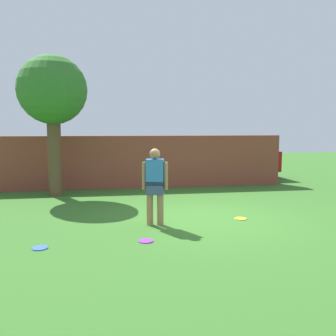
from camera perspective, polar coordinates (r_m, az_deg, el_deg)
ground_plane at (r=8.21m, az=5.59°, el=-7.98°), size 40.00×40.00×0.00m
brick_wall at (r=12.24m, az=-6.58°, el=1.00°), size 10.84×0.50×1.78m
tree at (r=11.23m, az=-18.06°, el=11.43°), size 2.03×2.03×4.18m
person at (r=7.42m, az=-2.11°, el=-2.44°), size 0.53×0.29×1.62m
car at (r=14.50m, az=8.92°, el=1.69°), size 4.26×2.05×1.72m
frisbee_purple at (r=6.56m, az=-3.57°, el=-11.61°), size 0.27×0.27×0.02m
frisbee_blue at (r=6.57m, az=-19.89°, el=-11.98°), size 0.27×0.27×0.02m
frisbee_yellow at (r=8.24m, az=11.59°, el=-7.97°), size 0.27×0.27×0.02m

